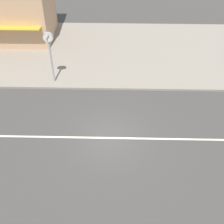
{
  "coord_description": "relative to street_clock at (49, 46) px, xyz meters",
  "views": [
    {
      "loc": [
        0.48,
        -12.54,
        13.06
      ],
      "look_at": [
        0.16,
        1.37,
        0.8
      ],
      "focal_mm": 50.0,
      "sensor_mm": 36.0,
      "label": 1
    }
  ],
  "objects": [
    {
      "name": "shopfront_mid_block",
      "position": [
        -4.4,
        6.61,
        -0.29
      ],
      "size": [
        6.64,
        5.48,
        5.01
      ],
      "color": "tan",
      "rests_on": "kerb_strip"
    },
    {
      "name": "street_clock",
      "position": [
        0.0,
        0.0,
        0.0
      ],
      "size": [
        0.67,
        0.22,
        3.75
      ],
      "color": "#9E9EA3",
      "rests_on": "kerb_strip"
    },
    {
      "name": "kerb_strip",
      "position": [
        4.0,
        4.25,
        -2.87
      ],
      "size": [
        68.0,
        10.0,
        0.15
      ],
      "primitive_type": "cube",
      "color": "gray",
      "rests_on": "ground"
    },
    {
      "name": "lane_centre_stripe",
      "position": [
        4.0,
        -5.33,
        -2.95
      ],
      "size": [
        50.4,
        0.14,
        0.01
      ],
      "primitive_type": "cube",
      "color": "silver",
      "rests_on": "ground"
    },
    {
      "name": "ground_plane",
      "position": [
        4.0,
        -5.33,
        -2.95
      ],
      "size": [
        160.0,
        160.0,
        0.0
      ],
      "primitive_type": "plane",
      "color": "#423F3D"
    }
  ]
}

